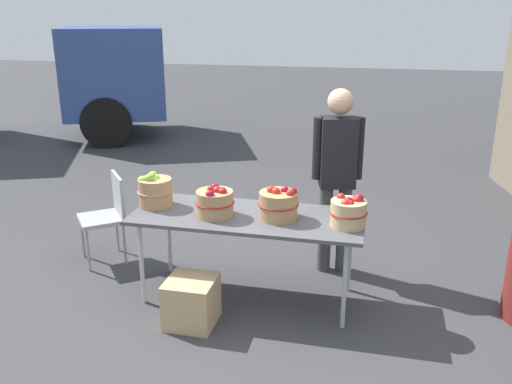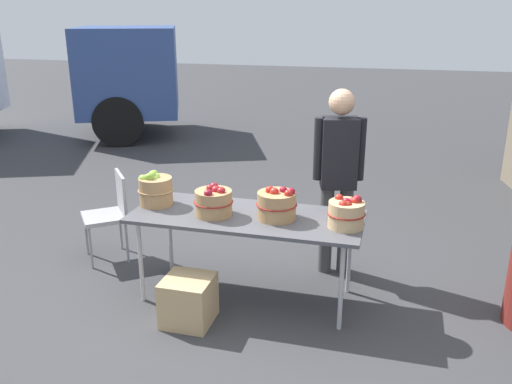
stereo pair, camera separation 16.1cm
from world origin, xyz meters
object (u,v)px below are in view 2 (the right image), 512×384
apple_basket_red_0 (214,201)px  produce_crate (188,300)px  market_table (246,220)px  vendor_adult (338,168)px  apple_basket_green_0 (155,190)px  apple_basket_red_1 (277,204)px  folding_chair (111,209)px  apple_basket_red_2 (347,213)px

apple_basket_red_0 → produce_crate: 0.81m
market_table → vendor_adult: size_ratio=1.11×
market_table → apple_basket_green_0: size_ratio=6.22×
apple_basket_red_0 → apple_basket_red_1: (0.51, 0.06, 0.00)m
vendor_adult → produce_crate: 1.75m
folding_chair → produce_crate: (1.16, -0.91, -0.32)m
market_table → vendor_adult: vendor_adult is taller
apple_basket_red_2 → apple_basket_red_0: bearing=-178.8°
apple_basket_red_0 → apple_basket_red_1: 0.52m
apple_basket_red_0 → vendor_adult: 1.19m
apple_basket_green_0 → vendor_adult: 1.62m
apple_basket_green_0 → produce_crate: 1.01m
vendor_adult → folding_chair: bearing=-6.2°
apple_basket_green_0 → vendor_adult: vendor_adult is taller
folding_chair → vendor_adult: bearing=58.8°
apple_basket_red_1 → produce_crate: (-0.59, -0.49, -0.68)m
market_table → produce_crate: bearing=-123.1°
apple_basket_green_0 → vendor_adult: (1.48, 0.64, 0.12)m
produce_crate → apple_basket_red_0: bearing=80.1°
apple_basket_red_0 → produce_crate: (-0.08, -0.43, -0.68)m
folding_chair → apple_basket_red_0: bearing=30.3°
apple_basket_green_0 → folding_chair: apple_basket_green_0 is taller
apple_basket_red_1 → market_table: bearing=177.0°
apple_basket_red_0 → apple_basket_green_0: bearing=168.9°
apple_basket_green_0 → folding_chair: 0.85m
market_table → apple_basket_red_1: (0.26, -0.01, 0.16)m
market_table → vendor_adult: bearing=45.9°
apple_basket_green_0 → apple_basket_red_1: bearing=-2.7°
market_table → folding_chair: size_ratio=2.21×
market_table → produce_crate: 0.80m
apple_basket_green_0 → market_table: bearing=-2.6°
vendor_adult → apple_basket_red_0: bearing=26.0°
apple_basket_red_0 → apple_basket_red_2: 1.07m
vendor_adult → folding_chair: 2.22m
apple_basket_red_1 → apple_basket_red_0: bearing=-173.3°
apple_basket_green_0 → apple_basket_red_0: bearing=-11.1°
apple_basket_red_0 → apple_basket_red_2: (1.07, 0.02, -0.00)m
apple_basket_green_0 → apple_basket_red_2: (1.64, -0.09, -0.02)m
market_table → apple_basket_green_0: 0.84m
apple_basket_green_0 → apple_basket_red_1: size_ratio=0.93×
apple_basket_red_2 → apple_basket_red_1: bearing=176.2°
apple_basket_red_2 → produce_crate: apple_basket_red_2 is taller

